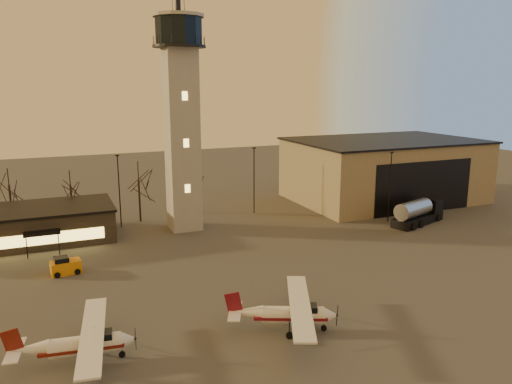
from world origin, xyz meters
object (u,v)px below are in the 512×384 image
control_tower (181,108)px  service_cart (65,267)px  terminal (7,227)px  fuel_truck (418,214)px  cessna_rear (88,348)px  hangar (384,170)px  cessna_front (295,318)px

control_tower → service_cart: (-15.93, -11.43, -15.60)m
terminal → fuel_truck: terminal is taller
cessna_rear → terminal: bearing=110.0°
control_tower → hangar: 37.90m
fuel_truck → service_cart: fuel_truck is taller
service_cart → control_tower: bearing=29.3°
fuel_truck → service_cart: bearing=161.9°
hangar → cessna_front: bearing=-134.7°
terminal → cessna_rear: size_ratio=2.14×
control_tower → hangar: bearing=6.3°
terminal → service_cart: (6.07, -13.41, -1.44)m
cessna_front → service_cart: (-16.53, 20.36, -0.41)m
service_cart → terminal: bearing=108.0°
cessna_rear → service_cart: 18.75m
hangar → cessna_rear: 61.64m
terminal → cessna_front: 40.65m
control_tower → terminal: bearing=174.9°
terminal → cessna_front: terminal is taller
cessna_rear → service_cart: bearing=100.3°
cessna_rear → fuel_truck: (46.27, 19.56, 0.28)m
control_tower → service_cart: 25.06m
hangar → service_cart: size_ratio=9.74×
cessna_rear → control_tower: bearing=71.3°
cessna_rear → cessna_front: bearing=2.1°
terminal → fuel_truck: 54.58m
terminal → service_cart: size_ratio=8.09×
control_tower → cessna_rear: control_tower is taller
control_tower → hangar: control_tower is taller
hangar → cessna_front: hangar is taller
hangar → terminal: bearing=-178.0°
cessna_front → service_cart: 26.23m
cessna_front → fuel_truck: bearing=59.0°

